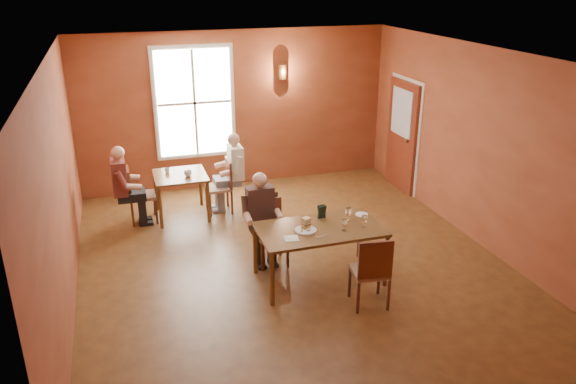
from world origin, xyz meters
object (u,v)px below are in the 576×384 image
object	(u,v)px
second_table	(181,195)
chair_diner_white	(218,187)
main_table	(319,254)
diner_main	(272,224)
diner_maroon	(139,184)
chair_diner_maroon	(142,194)
chair_empty	(370,270)
chair_diner_main	(271,233)
diner_white	(220,176)

from	to	relation	value
second_table	chair_diner_white	bearing A→B (deg)	0.00
main_table	chair_diner_white	world-z (taller)	chair_diner_white
diner_main	diner_maroon	size ratio (longest dim) A/B	0.96
second_table	diner_maroon	size ratio (longest dim) A/B	0.65
chair_diner_maroon	chair_empty	bearing A→B (deg)	36.17
main_table	second_table	size ratio (longest dim) A/B	1.92
chair_diner_main	chair_diner_maroon	size ratio (longest dim) A/B	0.98
chair_empty	second_table	size ratio (longest dim) A/B	1.13
main_table	second_table	bearing A→B (deg)	119.02
diner_white	chair_diner_maroon	world-z (taller)	diner_white
diner_main	chair_empty	world-z (taller)	diner_main
main_table	diner_white	distance (m)	2.87
second_table	chair_diner_white	size ratio (longest dim) A/B	0.92
diner_main	chair_diner_maroon	xyz separation A→B (m)	(-1.67, 2.11, -0.16)
main_table	chair_diner_maroon	world-z (taller)	chair_diner_maroon
chair_diner_main	diner_white	distance (m)	2.12
diner_main	diner_white	xyz separation A→B (m)	(-0.34, 2.11, 0.03)
main_table	chair_diner_white	bearing A→B (deg)	107.58
main_table	chair_empty	xyz separation A→B (m)	(0.39, -0.76, 0.10)
second_table	chair_diner_white	xyz separation A→B (m)	(0.65, 0.00, 0.09)
main_table	diner_white	world-z (taller)	diner_white
main_table	diner_maroon	xyz separation A→B (m)	(-2.20, 2.73, 0.28)
chair_diner_main	chair_diner_white	xyz separation A→B (m)	(-0.37, 2.08, 0.00)
chair_empty	chair_diner_main	bearing A→B (deg)	130.05
chair_diner_white	chair_empty	bearing A→B (deg)	-160.25
second_table	diner_maroon	xyz separation A→B (m)	(-0.68, 0.00, 0.29)
chair_diner_main	chair_diner_maroon	bearing A→B (deg)	-51.34
main_table	diner_maroon	size ratio (longest dim) A/B	1.25
chair_diner_maroon	diner_maroon	world-z (taller)	diner_maroon
diner_white	diner_maroon	world-z (taller)	same
diner_main	chair_diner_white	size ratio (longest dim) A/B	1.35
chair_diner_main	second_table	size ratio (longest dim) A/B	1.09
diner_maroon	diner_white	bearing A→B (deg)	90.00
diner_main	diner_white	world-z (taller)	diner_white
chair_diner_main	diner_white	bearing A→B (deg)	-80.84
chair_empty	main_table	bearing A→B (deg)	124.89
second_table	diner_white	distance (m)	0.74
diner_main	chair_empty	bearing A→B (deg)	122.74
chair_empty	second_table	xyz separation A→B (m)	(-1.90, 3.49, -0.11)
diner_main	diner_maroon	bearing A→B (deg)	-51.24
chair_empty	second_table	world-z (taller)	chair_empty
main_table	diner_main	world-z (taller)	diner_main
diner_maroon	chair_diner_main	bearing A→B (deg)	39.16
diner_main	diner_maroon	distance (m)	2.71
chair_diner_maroon	chair_diner_white	bearing A→B (deg)	90.00
chair_diner_maroon	second_table	bearing A→B (deg)	90.00
main_table	chair_diner_main	xyz separation A→B (m)	(-0.50, 0.65, 0.08)
main_table	chair_diner_white	size ratio (longest dim) A/B	1.76
chair_diner_white	diner_maroon	xyz separation A→B (m)	(-1.33, 0.00, 0.20)
diner_main	second_table	bearing A→B (deg)	-64.31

